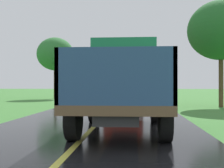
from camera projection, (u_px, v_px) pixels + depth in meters
banana_truck_near at (123, 82)px, 9.31m from camera, size 2.38×5.82×2.80m
banana_truck_far at (125, 83)px, 20.89m from camera, size 2.38×5.81×2.80m
roadside_tree_near_left at (221, 30)px, 18.31m from camera, size 4.07×4.07×6.57m
roadside_tree_mid_right at (55, 54)px, 29.40m from camera, size 3.61×3.61×6.04m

